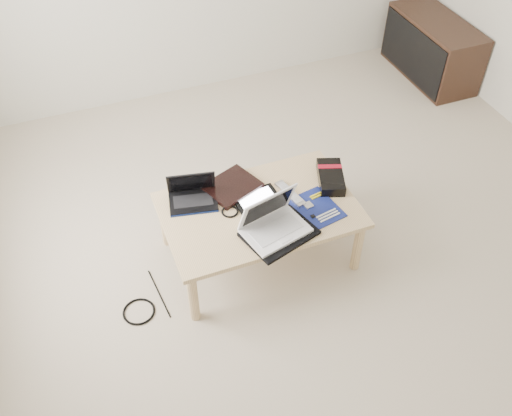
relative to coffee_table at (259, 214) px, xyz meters
name	(u,v)px	position (x,y,z in m)	size (l,w,h in m)	color
ground	(314,244)	(0.35, -0.05, -0.35)	(4.00, 4.00, 0.00)	beige
coffee_table	(259,214)	(0.00, 0.00, 0.00)	(1.10, 0.70, 0.40)	#DAB883
media_cabinet	(432,49)	(2.12, 1.40, -0.10)	(0.41, 0.90, 0.50)	#3D2419
book	(232,187)	(-0.09, 0.21, 0.06)	(0.36, 0.34, 0.03)	black
netbook	(192,195)	(-0.33, 0.20, 0.09)	(0.31, 0.25, 0.19)	black
tablet	(258,200)	(0.01, 0.06, 0.06)	(0.27, 0.21, 0.01)	black
remote	(290,194)	(0.21, 0.04, 0.06)	(0.11, 0.24, 0.02)	#B5B5B9
neoprene_sleeve	(279,233)	(0.03, -0.23, 0.06)	(0.37, 0.27, 0.02)	black
white_laptop	(273,222)	(0.00, -0.19, 0.12)	(0.39, 0.31, 0.24)	white
motherboard	(316,208)	(0.30, -0.12, 0.05)	(0.28, 0.32, 0.01)	#0C1050
gpu_box	(331,177)	(0.48, 0.06, 0.08)	(0.23, 0.32, 0.06)	black
cable_coil	(230,212)	(-0.17, 0.03, 0.05)	(0.10, 0.10, 0.01)	black
floor_cable_coil	(139,312)	(-0.79, -0.15, -0.35)	(0.18, 0.18, 0.01)	black
floor_cable_trail	(159,293)	(-0.65, -0.07, -0.35)	(0.01, 0.01, 0.37)	black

